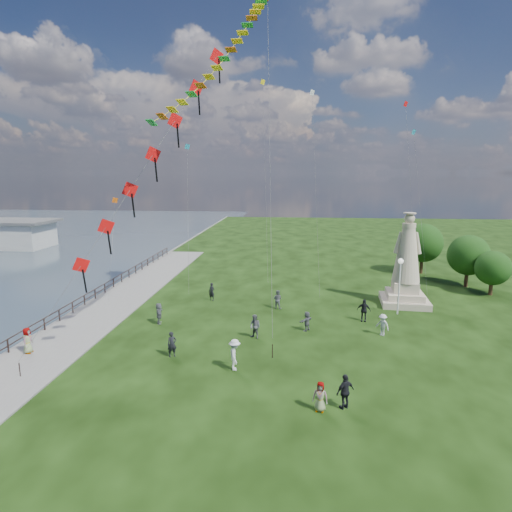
# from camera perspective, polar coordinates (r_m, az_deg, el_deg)

# --- Properties ---
(waterfront) EXTENTS (200.00, 200.00, 1.51)m
(waterfront) POSITION_cam_1_polar(r_m,az_deg,el_deg) (37.17, -22.48, -7.76)
(waterfront) COLOR #2D3743
(waterfront) RESTS_ON ground
(statue) EXTENTS (4.28, 4.28, 8.06)m
(statue) POSITION_cam_1_polar(r_m,az_deg,el_deg) (39.38, 19.38, -1.82)
(statue) COLOR #C6B595
(statue) RESTS_ON ground
(lamppost) EXTENTS (0.43, 0.43, 4.65)m
(lamppost) POSITION_cam_1_polar(r_m,az_deg,el_deg) (36.32, 18.64, -2.32)
(lamppost) COLOR silver
(lamppost) RESTS_ON ground
(tree_row) EXTENTS (7.84, 12.36, 5.77)m
(tree_row) POSITION_cam_1_polar(r_m,az_deg,el_deg) (49.36, 24.43, 0.59)
(tree_row) COLOR #382314
(tree_row) RESTS_ON ground
(person_0) EXTENTS (0.70, 0.63, 1.61)m
(person_0) POSITION_cam_1_polar(r_m,az_deg,el_deg) (27.84, -11.14, -11.48)
(person_0) COLOR black
(person_0) RESTS_ON ground
(person_1) EXTENTS (0.97, 0.88, 1.70)m
(person_1) POSITION_cam_1_polar(r_m,az_deg,el_deg) (30.13, -0.13, -9.40)
(person_1) COLOR #595960
(person_1) RESTS_ON ground
(person_2) EXTENTS (0.86, 1.31, 1.86)m
(person_2) POSITION_cam_1_polar(r_m,az_deg,el_deg) (25.63, -2.87, -13.01)
(person_2) COLOR silver
(person_2) RESTS_ON ground
(person_3) EXTENTS (1.16, 1.04, 1.78)m
(person_3) POSITION_cam_1_polar(r_m,az_deg,el_deg) (22.27, 11.81, -17.27)
(person_3) COLOR black
(person_3) RESTS_ON ground
(person_4) EXTENTS (0.81, 0.60, 1.50)m
(person_4) POSITION_cam_1_polar(r_m,az_deg,el_deg) (21.92, 8.56, -18.05)
(person_4) COLOR #595960
(person_4) RESTS_ON ground
(person_5) EXTENTS (0.98, 1.61, 1.62)m
(person_5) POSITION_cam_1_polar(r_m,az_deg,el_deg) (33.83, -12.81, -7.45)
(person_5) COLOR #595960
(person_5) RESTS_ON ground
(person_6) EXTENTS (0.70, 0.60, 1.63)m
(person_6) POSITION_cam_1_polar(r_m,az_deg,el_deg) (38.95, -5.93, -4.76)
(person_6) COLOR black
(person_6) RESTS_ON ground
(person_7) EXTENTS (0.90, 0.72, 1.61)m
(person_7) POSITION_cam_1_polar(r_m,az_deg,el_deg) (36.57, 2.88, -5.79)
(person_7) COLOR #595960
(person_7) RESTS_ON ground
(person_8) EXTENTS (1.10, 1.08, 1.57)m
(person_8) POSITION_cam_1_polar(r_m,az_deg,el_deg) (31.96, 16.52, -8.79)
(person_8) COLOR silver
(person_8) RESTS_ON ground
(person_9) EXTENTS (1.14, 0.76, 1.78)m
(person_9) POSITION_cam_1_polar(r_m,az_deg,el_deg) (34.46, 14.17, -7.03)
(person_9) COLOR black
(person_9) RESTS_ON ground
(person_10) EXTENTS (0.54, 0.84, 1.68)m
(person_10) POSITION_cam_1_polar(r_m,az_deg,el_deg) (31.19, -28.16, -10.06)
(person_10) COLOR #595960
(person_10) RESTS_ON ground
(person_11) EXTENTS (1.28, 1.42, 1.45)m
(person_11) POSITION_cam_1_polar(r_m,az_deg,el_deg) (31.79, 6.80, -8.62)
(person_11) COLOR #595960
(person_11) RESTS_ON ground
(red_kite_train) EXTENTS (10.34, 9.35, 19.48)m
(red_kite_train) POSITION_cam_1_polar(r_m,az_deg,el_deg) (28.15, -13.83, 12.26)
(red_kite_train) COLOR black
(red_kite_train) RESTS_ON ground
(small_kites) EXTENTS (30.28, 13.27, 21.17)m
(small_kites) POSITION_cam_1_polar(r_m,az_deg,el_deg) (43.56, 4.52, 13.14)
(small_kites) COLOR teal
(small_kites) RESTS_ON ground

